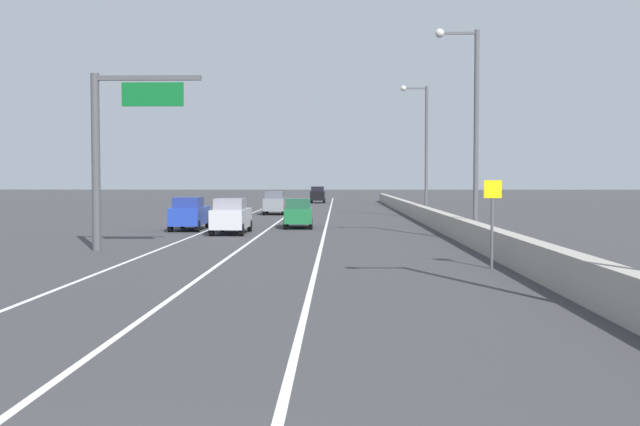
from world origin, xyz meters
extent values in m
plane|color=#38383A|center=(0.00, 64.00, 0.00)|extent=(320.00, 320.00, 0.00)
cube|color=silver|center=(-5.50, 55.00, 0.00)|extent=(0.16, 130.00, 0.00)
cube|color=silver|center=(-2.00, 55.00, 0.00)|extent=(0.16, 130.00, 0.00)
cube|color=silver|center=(1.50, 55.00, 0.00)|extent=(0.16, 130.00, 0.00)
cube|color=#9E998E|center=(8.39, 40.00, 0.55)|extent=(0.60, 120.00, 1.10)
cylinder|color=#47474C|center=(-8.00, 25.86, 3.75)|extent=(0.36, 0.36, 7.50)
cube|color=#47474C|center=(-5.75, 25.86, 7.30)|extent=(4.50, 0.20, 0.20)
cube|color=#0C5923|center=(-5.53, 25.74, 6.60)|extent=(2.60, 0.10, 1.00)
cylinder|color=#4C4C51|center=(7.49, 19.70, 1.20)|extent=(0.10, 0.10, 2.40)
cube|color=yellow|center=(7.49, 19.66, 2.70)|extent=(0.60, 0.04, 0.60)
cylinder|color=#4C4C51|center=(8.98, 31.09, 5.13)|extent=(0.24, 0.24, 10.26)
cube|color=#4C4C51|center=(8.08, 31.09, 10.11)|extent=(1.80, 0.12, 0.12)
sphere|color=beige|center=(7.18, 31.09, 10.11)|extent=(0.44, 0.44, 0.44)
cylinder|color=#4C4C51|center=(9.16, 53.33, 5.13)|extent=(0.24, 0.24, 10.26)
cube|color=#4C4C51|center=(8.26, 53.33, 10.11)|extent=(1.80, 0.12, 0.12)
sphere|color=beige|center=(7.36, 53.33, 10.11)|extent=(0.44, 0.44, 0.44)
cube|color=black|center=(-0.32, 92.40, 0.94)|extent=(1.89, 4.11, 1.19)
cube|color=black|center=(-0.33, 92.00, 1.83)|extent=(1.63, 1.86, 0.60)
cylinder|color=black|center=(-1.12, 94.01, 0.34)|extent=(0.23, 0.68, 0.68)
cylinder|color=black|center=(0.53, 93.98, 0.34)|extent=(0.23, 0.68, 0.68)
cylinder|color=black|center=(-1.18, 90.83, 0.34)|extent=(0.23, 0.68, 0.68)
cylinder|color=black|center=(0.48, 90.80, 0.34)|extent=(0.23, 0.68, 0.68)
cube|color=#1E389E|center=(-6.63, 39.22, 0.86)|extent=(1.80, 4.63, 1.04)
cube|color=navy|center=(-6.63, 38.76, 1.68)|extent=(1.55, 2.09, 0.60)
cylinder|color=black|center=(-7.45, 41.06, 0.34)|extent=(0.23, 0.68, 0.68)
cylinder|color=black|center=(-5.87, 41.08, 0.34)|extent=(0.23, 0.68, 0.68)
cylinder|color=black|center=(-7.40, 37.35, 0.34)|extent=(0.23, 0.68, 0.68)
cylinder|color=black|center=(-5.82, 37.37, 0.34)|extent=(0.23, 0.68, 0.68)
cube|color=slate|center=(-3.22, 59.94, 0.87)|extent=(1.85, 4.57, 1.07)
cube|color=#4D505A|center=(-3.22, 59.49, 1.71)|extent=(1.60, 2.07, 0.60)
cylinder|color=black|center=(-4.06, 61.74, 0.34)|extent=(0.23, 0.68, 0.68)
cylinder|color=black|center=(-2.45, 61.77, 0.34)|extent=(0.23, 0.68, 0.68)
cylinder|color=black|center=(-3.99, 58.11, 0.34)|extent=(0.23, 0.68, 0.68)
cylinder|color=black|center=(-2.39, 58.14, 0.34)|extent=(0.23, 0.68, 0.68)
cube|color=#196033|center=(-0.22, 41.40, 0.80)|extent=(1.86, 4.21, 0.91)
cube|color=#1C4633|center=(-0.20, 40.98, 1.55)|extent=(1.57, 1.92, 0.60)
cylinder|color=black|center=(-1.05, 42.99, 0.34)|extent=(0.25, 0.69, 0.68)
cylinder|color=black|center=(0.49, 43.05, 0.34)|extent=(0.25, 0.69, 0.68)
cylinder|color=black|center=(-0.92, 39.74, 0.34)|extent=(0.25, 0.69, 0.68)
cylinder|color=black|center=(0.62, 39.80, 0.34)|extent=(0.25, 0.69, 0.68)
cube|color=#B7B7BC|center=(-3.69, 36.09, 0.86)|extent=(1.80, 4.50, 1.05)
cube|color=gray|center=(-3.69, 35.65, 1.69)|extent=(1.57, 2.03, 0.60)
cylinder|color=black|center=(-4.48, 37.90, 0.34)|extent=(0.23, 0.68, 0.68)
cylinder|color=black|center=(-2.87, 37.88, 0.34)|extent=(0.23, 0.68, 0.68)
cylinder|color=black|center=(-4.50, 34.30, 0.34)|extent=(0.23, 0.68, 0.68)
cylinder|color=black|center=(-2.90, 34.29, 0.34)|extent=(0.23, 0.68, 0.68)
camera|label=1|loc=(2.24, -6.17, 3.02)|focal=42.72mm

